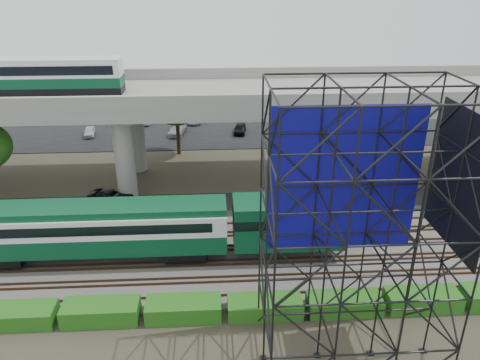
{
  "coord_description": "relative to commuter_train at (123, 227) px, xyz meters",
  "views": [
    {
      "loc": [
        -1.89,
        -27.37,
        19.53
      ],
      "look_at": [
        0.07,
        6.0,
        4.53
      ],
      "focal_mm": 35.0,
      "sensor_mm": 36.0,
      "label": 1
    }
  ],
  "objects": [
    {
      "name": "parked_cars",
      "position": [
        10.06,
        31.46,
        -2.2
      ],
      "size": [
        36.19,
        9.66,
        1.28
      ],
      "color": "silver",
      "rests_on": "parking_lot"
    },
    {
      "name": "parking_lot",
      "position": [
        8.53,
        32.0,
        -2.84
      ],
      "size": [
        90.0,
        18.0,
        0.08
      ],
      "primitive_type": "cube",
      "color": "black",
      "rests_on": "ground"
    },
    {
      "name": "harbor_water",
      "position": [
        8.53,
        54.0,
        -2.87
      ],
      "size": [
        140.0,
        40.0,
        0.03
      ],
      "primitive_type": "cube",
      "color": "#43546E",
      "rests_on": "ground"
    },
    {
      "name": "service_road",
      "position": [
        8.53,
        8.5,
        -2.84
      ],
      "size": [
        90.0,
        5.0,
        0.08
      ],
      "primitive_type": "cube",
      "color": "black",
      "rests_on": "ground"
    },
    {
      "name": "hedge_strip",
      "position": [
        9.53,
        -6.3,
        -2.32
      ],
      "size": [
        34.6,
        1.8,
        1.2
      ],
      "color": "#164F12",
      "rests_on": "ground"
    },
    {
      "name": "suv",
      "position": [
        -2.82,
        9.47,
        -2.19
      ],
      "size": [
        4.82,
        3.45,
        1.22
      ],
      "primitive_type": "imported",
      "rotation": [
        0.0,
        0.0,
        1.21
      ],
      "color": "black",
      "rests_on": "service_road"
    },
    {
      "name": "overpass",
      "position": [
        7.35,
        14.0,
        5.33
      ],
      "size": [
        80.0,
        12.0,
        12.4
      ],
      "color": "#9E9B93",
      "rests_on": "ground"
    },
    {
      "name": "trees",
      "position": [
        3.86,
        14.17,
        2.69
      ],
      "size": [
        40.94,
        16.94,
        7.69
      ],
      "color": "#382314",
      "rests_on": "ground"
    },
    {
      "name": "ballast_bed",
      "position": [
        8.53,
        0.0,
        -2.78
      ],
      "size": [
        90.0,
        12.0,
        0.2
      ],
      "primitive_type": "cube",
      "color": "slate",
      "rests_on": "ground"
    },
    {
      "name": "ground",
      "position": [
        8.53,
        -2.0,
        -2.88
      ],
      "size": [
        140.0,
        140.0,
        0.0
      ],
      "primitive_type": "plane",
      "color": "#474233",
      "rests_on": "ground"
    },
    {
      "name": "commuter_train",
      "position": [
        0.0,
        0.0,
        0.0
      ],
      "size": [
        29.3,
        3.06,
        4.3
      ],
      "color": "black",
      "rests_on": "rail_tracks"
    },
    {
      "name": "rail_tracks",
      "position": [
        8.53,
        -0.0,
        -2.6
      ],
      "size": [
        90.0,
        9.52,
        0.16
      ],
      "color": "#472D1E",
      "rests_on": "ballast_bed"
    },
    {
      "name": "scaffold_tower",
      "position": [
        13.58,
        -9.98,
        4.59
      ],
      "size": [
        9.36,
        6.36,
        15.0
      ],
      "color": "black",
      "rests_on": "ground"
    }
  ]
}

